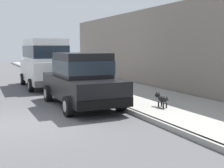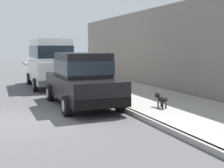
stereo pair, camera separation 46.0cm
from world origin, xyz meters
name	(u,v)px [view 2 (the right image)]	position (x,y,z in m)	size (l,w,h in m)	color
ground_plane	(26,121)	(0.00, 0.00, 0.00)	(80.00, 80.00, 0.00)	#4C4C4F
curb	(126,110)	(3.20, 0.00, 0.07)	(0.16, 64.00, 0.14)	gray
sidewalk	(172,106)	(5.00, 0.00, 0.07)	(3.60, 64.00, 0.14)	#99968E
car_black_sedan	(82,79)	(2.16, 1.54, 0.98)	(2.06, 4.61, 1.92)	black
car_white_van	(50,61)	(2.07, 7.21, 1.39)	(2.21, 4.94, 2.52)	white
dog_black	(161,99)	(4.27, -0.41, 0.43)	(0.21, 0.75, 0.49)	black
building_facade	(150,49)	(7.10, 5.32, 2.04)	(0.50, 20.00, 4.09)	slate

